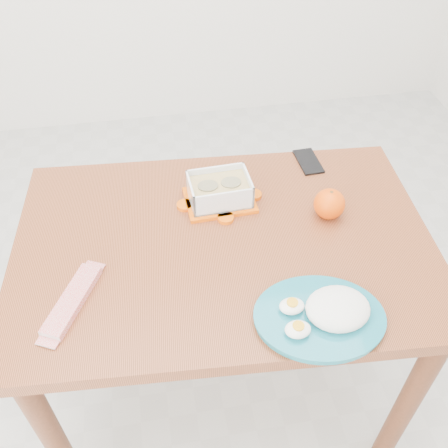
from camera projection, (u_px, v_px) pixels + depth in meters
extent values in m
plane|color=#B7B7B2|center=(215.00, 360.00, 1.90)|extent=(3.50, 3.50, 0.00)
cube|color=brown|center=(224.00, 246.00, 1.32)|extent=(1.15, 0.81, 0.04)
cylinder|color=#612D18|center=(54.00, 439.00, 1.33)|extent=(0.06, 0.06, 0.71)
cylinder|color=#612D18|center=(408.00, 402.00, 1.41)|extent=(0.06, 0.06, 0.71)
cylinder|color=#612D18|center=(78.00, 266.00, 1.77)|extent=(0.06, 0.06, 0.71)
cylinder|color=#612D18|center=(347.00, 245.00, 1.84)|extent=(0.06, 0.06, 0.71)
cube|color=#EA5A07|center=(220.00, 200.00, 1.42)|extent=(0.20, 0.15, 0.01)
cube|color=white|center=(220.00, 189.00, 1.39)|extent=(0.17, 0.13, 0.07)
cube|color=tan|center=(220.00, 191.00, 1.39)|extent=(0.16, 0.12, 0.05)
cylinder|color=#857E57|center=(208.00, 188.00, 1.38)|extent=(0.06, 0.06, 0.02)
cylinder|color=#857E57|center=(231.00, 185.00, 1.39)|extent=(0.06, 0.06, 0.02)
sphere|color=red|center=(329.00, 204.00, 1.35)|extent=(0.08, 0.08, 0.08)
cylinder|color=#177081|center=(319.00, 318.00, 1.12)|extent=(0.33, 0.33, 0.02)
ellipsoid|color=white|center=(339.00, 305.00, 1.10)|extent=(0.16, 0.15, 0.06)
ellipsoid|color=white|center=(292.00, 306.00, 1.12)|extent=(0.06, 0.05, 0.03)
ellipsoid|color=white|center=(298.00, 329.00, 1.08)|extent=(0.06, 0.05, 0.03)
cube|color=red|center=(72.00, 300.00, 1.16)|extent=(0.14, 0.21, 0.02)
cube|color=black|center=(308.00, 161.00, 1.55)|extent=(0.07, 0.13, 0.01)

